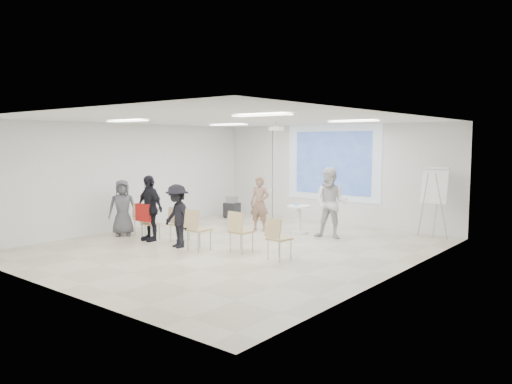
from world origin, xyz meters
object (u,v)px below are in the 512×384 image
Objects in this scene: player_left at (260,200)px; laptop at (180,222)px; audience_mid at (177,212)px; flipchart_easel at (435,186)px; av_cart at (232,208)px; chair_left_inner at (178,221)px; pedestal_table at (299,217)px; chair_right_far at (277,235)px; audience_left at (149,203)px; chair_left_mid at (148,221)px; player_right at (331,199)px; chair_right_inner at (239,228)px; audience_outer at (122,204)px; chair_far_left at (142,216)px; chair_center at (196,226)px.

laptop is at bearing -120.44° from player_left.
audience_mid is at bearing 114.35° from laptop.
flipchart_easel is 2.66× the size of av_cart.
pedestal_table is at bearing 41.32° from chair_left_inner.
chair_right_far is 0.48× the size of audience_left.
audience_left is at bearing -23.02° from chair_left_mid.
player_left is at bearing 101.63° from audience_mid.
chair_left_inner is 0.74m from audience_mid.
player_right is 2.29× the size of chair_left_inner.
chair_right_inner is at bearing -120.16° from flipchart_easel.
chair_right_far is 3.12m from laptop.
chair_right_inner is at bearing 31.03° from audience_mid.
audience_outer is at bearing 173.85° from chair_left_inner.
audience_left is at bearing -171.33° from audience_mid.
player_left is 3.71m from audience_outer.
audience_mid is (-1.53, -0.46, 0.29)m from chair_right_inner.
player_right is at bearing 27.99° from chair_left_inner.
chair_right_inner is (3.41, 0.02, 0.05)m from chair_far_left.
audience_outer is at bearing -145.37° from player_left.
audience_mid is at bearing -12.46° from chair_left_mid.
audience_outer is (-1.74, -0.46, 0.36)m from laptop.
audience_left is at bearing -49.35° from audience_outer.
laptop is (-2.03, 0.09, -0.09)m from chair_right_inner.
chair_right_inner reaches higher than chair_left_inner.
audience_mid reaches higher than chair_right_inner.
chair_right_far is (3.85, 0.28, 0.06)m from chair_left_mid.
chair_right_far is 3.80m from audience_left.
chair_far_left is 0.46× the size of audience_left.
flipchart_easel is (3.08, 1.60, 0.92)m from pedestal_table.
laptop is at bearing -12.28° from chair_far_left.
chair_center is 2.91m from audience_outer.
laptop is at bearing -74.69° from av_cart.
pedestal_table is at bearing 84.02° from audience_mid.
audience_mid reaches higher than chair_far_left.
audience_outer reaches higher than chair_center.
chair_center is 1.00m from chair_right_inner.
chair_far_left is at bearing 148.70° from chair_left_mid.
player_right is 2.08× the size of chair_center.
chair_right_far is 0.49× the size of flipchart_easel.
audience_outer is at bearing -99.90° from av_cart.
chair_left_inner is at bearing -74.89° from av_cart.
chair_far_left is 0.98× the size of chair_left_inner.
chair_left_mid is 7.36m from flipchart_easel.
chair_right_inner is 0.51× the size of flipchart_easel.
player_right is at bearing -153.22° from laptop.
player_right reaches higher than av_cart.
av_cart is (-1.59, 3.71, -0.15)m from laptop.
chair_far_left is 7.67m from flipchart_easel.
chair_left_inner is 0.52× the size of audience_mid.
audience_mid is at bearing -1.40° from audience_left.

